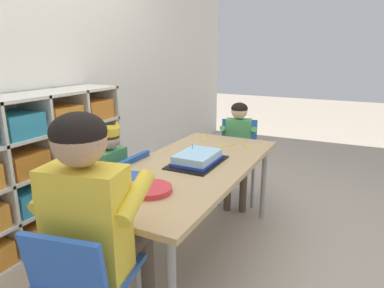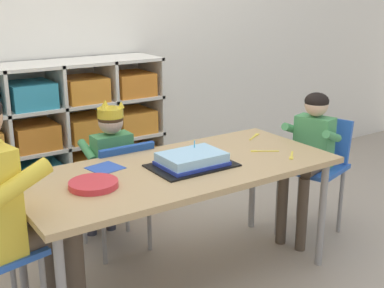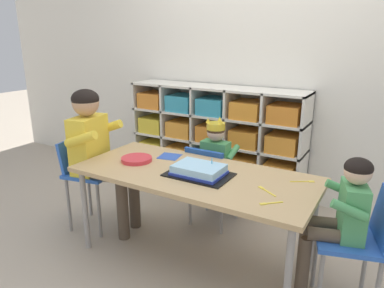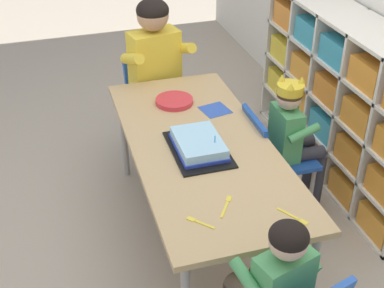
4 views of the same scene
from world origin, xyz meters
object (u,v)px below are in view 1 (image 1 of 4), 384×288
(classroom_chair_guest_side, at_px, (238,151))
(fork_scattered_mid_table, at_px, (225,146))
(fork_beside_plate_stack, at_px, (247,146))
(classroom_chair_blue, at_px, (120,192))
(guest_at_table_side, at_px, (238,140))
(adult_helper_seated, at_px, (96,213))
(child_with_crown, at_px, (106,169))
(birthday_cake_on_tray, at_px, (197,159))
(paper_plate_stack, at_px, (151,189))
(activity_table, at_px, (190,172))
(classroom_chair_adult_side, at_px, (84,281))
(fork_at_table_front_edge, at_px, (204,138))

(classroom_chair_guest_side, height_order, fork_scattered_mid_table, classroom_chair_guest_side)
(fork_beside_plate_stack, bearing_deg, fork_scattered_mid_table, 73.27)
(classroom_chair_blue, relative_size, guest_at_table_side, 0.75)
(classroom_chair_blue, xyz_separation_m, adult_helper_seated, (-0.70, -0.46, 0.28))
(child_with_crown, xyz_separation_m, guest_at_table_side, (0.98, -0.56, 0.03))
(classroom_chair_blue, xyz_separation_m, fork_scattered_mid_table, (0.59, -0.49, 0.22))
(child_with_crown, height_order, fork_scattered_mid_table, child_with_crown)
(birthday_cake_on_tray, height_order, paper_plate_stack, birthday_cake_on_tray)
(paper_plate_stack, bearing_deg, guest_at_table_side, 0.68)
(adult_helper_seated, xyz_separation_m, birthday_cake_on_tray, (0.86, -0.01, -0.03))
(classroom_chair_blue, xyz_separation_m, guest_at_table_side, (0.98, -0.45, 0.17))
(classroom_chair_blue, relative_size, classroom_chair_guest_side, 0.94)
(fork_scattered_mid_table, bearing_deg, child_with_crown, 168.27)
(classroom_chair_blue, distance_m, paper_plate_stack, 0.61)
(activity_table, height_order, classroom_chair_adult_side, classroom_chair_adult_side)
(classroom_chair_blue, relative_size, child_with_crown, 0.77)
(fork_at_table_front_edge, xyz_separation_m, fork_beside_plate_stack, (-0.08, -0.38, 0.00))
(classroom_chair_adult_side, bearing_deg, fork_at_table_front_edge, -93.40)
(fork_scattered_mid_table, xyz_separation_m, fork_beside_plate_stack, (0.07, -0.14, 0.00))
(classroom_chair_blue, height_order, fork_beside_plate_stack, classroom_chair_blue)
(activity_table, relative_size, classroom_chair_guest_side, 2.19)
(paper_plate_stack, xyz_separation_m, fork_beside_plate_stack, (0.99, -0.16, -0.01))
(classroom_chair_adult_side, relative_size, fork_beside_plate_stack, 6.76)
(adult_helper_seated, relative_size, paper_plate_stack, 5.13)
(classroom_chair_blue, height_order, child_with_crown, child_with_crown)
(classroom_chair_blue, xyz_separation_m, fork_beside_plate_stack, (0.66, -0.62, 0.22))
(adult_helper_seated, relative_size, fork_at_table_front_edge, 8.22)
(adult_helper_seated, bearing_deg, activity_table, -101.02)
(birthday_cake_on_tray, distance_m, fork_at_table_front_edge, 0.62)
(activity_table, bearing_deg, guest_at_table_side, -0.02)
(classroom_chair_guest_side, xyz_separation_m, paper_plate_stack, (-1.41, -0.04, 0.19))
(birthday_cake_on_tray, height_order, fork_beside_plate_stack, birthday_cake_on_tray)
(classroom_chair_guest_side, height_order, fork_beside_plate_stack, classroom_chair_guest_side)
(classroom_chair_blue, distance_m, birthday_cake_on_tray, 0.56)
(classroom_chair_adult_side, relative_size, adult_helper_seated, 0.65)
(fork_at_table_front_edge, bearing_deg, guest_at_table_side, 109.71)
(classroom_chair_adult_side, distance_m, paper_plate_stack, 0.51)
(adult_helper_seated, xyz_separation_m, fork_at_table_front_edge, (1.44, 0.21, -0.05))
(classroom_chair_adult_side, xyz_separation_m, classroom_chair_guest_side, (1.89, 0.06, -0.01))
(fork_beside_plate_stack, bearing_deg, classroom_chair_blue, 93.82)
(paper_plate_stack, height_order, fork_at_table_front_edge, paper_plate_stack)
(activity_table, relative_size, classroom_chair_adult_side, 2.19)
(activity_table, bearing_deg, child_with_crown, 101.12)
(classroom_chair_guest_side, bearing_deg, child_with_crown, -132.51)
(child_with_crown, height_order, classroom_chair_guest_side, child_with_crown)
(classroom_chair_guest_side, height_order, birthday_cake_on_tray, birthday_cake_on_tray)
(adult_helper_seated, bearing_deg, classroom_chair_blue, -68.77)
(classroom_chair_adult_side, relative_size, paper_plate_stack, 3.32)
(adult_helper_seated, distance_m, fork_scattered_mid_table, 1.30)
(adult_helper_seated, bearing_deg, fork_scattered_mid_table, -103.08)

